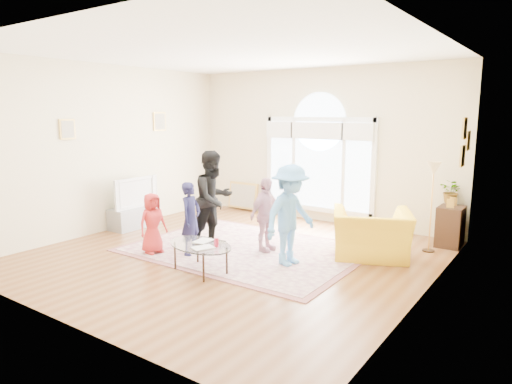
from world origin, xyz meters
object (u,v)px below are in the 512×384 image
Objects in this scene: area_rug at (247,249)px; tv_console at (134,217)px; armchair at (371,234)px; coffee_table at (200,245)px; television at (133,192)px.

tv_console is (-2.77, -0.06, 0.20)m from area_rug.
area_rug is 2.07m from armchair.
area_rug is 2.89× the size of coffee_table.
tv_console is at bearing -14.54° from armchair.
television is at bearing 0.00° from tv_console.
television is 3.12m from coffee_table.
area_rug is 3.60× the size of tv_console.
television is 0.89× the size of armchair.
area_rug is at bearing 106.88° from coffee_table.
armchair is at bearing 61.73° from coffee_table.
tv_console is at bearing -178.75° from area_rug.
armchair is at bearing 10.33° from tv_console.
television is (-2.76, -0.06, 0.71)m from area_rug.
television is at bearing -178.75° from area_rug.
tv_console is at bearing 180.00° from television.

